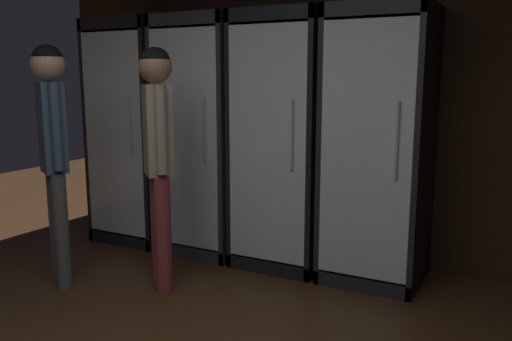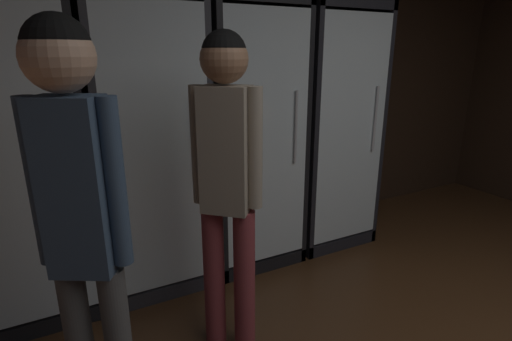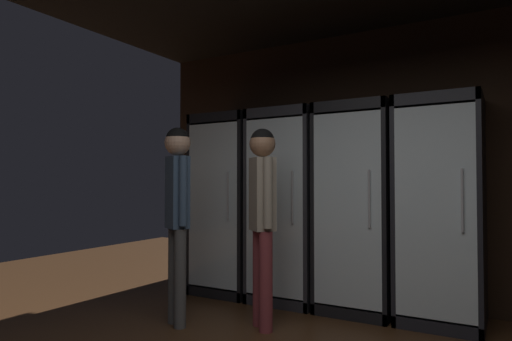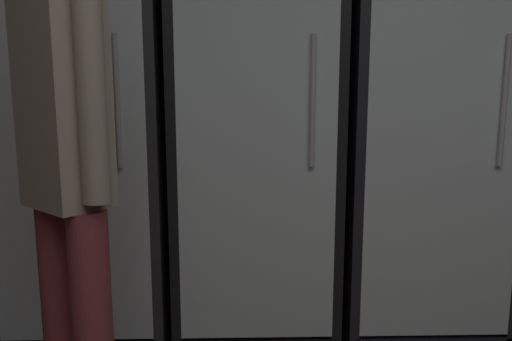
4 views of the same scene
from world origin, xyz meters
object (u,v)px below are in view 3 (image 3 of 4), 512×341
object	(u,v)px
cooler_left	(291,207)
cooler_right	(441,212)
cooler_center	(359,210)
shopper_near	(177,198)
shopper_far	(262,205)
cooler_far_left	(232,206)

from	to	relation	value
cooler_left	cooler_right	distance (m)	1.46
cooler_center	cooler_right	bearing A→B (deg)	0.09
shopper_near	shopper_far	distance (m)	0.74
cooler_left	shopper_near	distance (m)	1.33
shopper_near	shopper_far	xyz separation A→B (m)	(0.68, 0.29, -0.05)
cooler_far_left	cooler_center	distance (m)	1.47
cooler_far_left	cooler_center	bearing A→B (deg)	0.04
cooler_left	shopper_far	size ratio (longest dim) A/B	1.17
cooler_far_left	cooler_left	xyz separation A→B (m)	(0.73, 0.00, 0.00)
cooler_center	shopper_far	size ratio (longest dim) A/B	1.17
cooler_far_left	shopper_near	bearing A→B (deg)	-78.94
cooler_right	cooler_center	bearing A→B (deg)	-179.91
cooler_center	cooler_right	world-z (taller)	same
shopper_near	cooler_center	bearing A→B (deg)	45.26
shopper_far	cooler_far_left	bearing A→B (deg)	134.31
cooler_left	cooler_center	bearing A→B (deg)	0.06
cooler_right	cooler_left	bearing A→B (deg)	-179.92
cooler_right	shopper_far	distance (m)	1.59
cooler_center	cooler_right	distance (m)	0.73
cooler_far_left	shopper_far	size ratio (longest dim) A/B	1.17
cooler_far_left	cooler_right	distance (m)	2.20
cooler_right	shopper_far	xyz separation A→B (m)	(-1.28, -0.94, 0.07)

